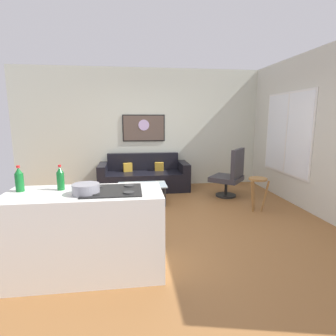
{
  "coord_description": "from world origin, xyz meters",
  "views": [
    {
      "loc": [
        -0.49,
        -4.18,
        1.65
      ],
      "look_at": [
        0.19,
        0.9,
        0.7
      ],
      "focal_mm": 28.99,
      "sensor_mm": 36.0,
      "label": 1
    }
  ],
  "objects_px": {
    "soda_bottle_2": "(60,179)",
    "soda_bottle": "(19,180)",
    "armchair": "(231,175)",
    "coffee_table": "(142,186)",
    "bar_stool": "(258,185)",
    "couch": "(144,178)",
    "wall_painting": "(144,128)",
    "mixing_bowl": "(86,189)"
  },
  "relations": [
    {
      "from": "soda_bottle_2",
      "to": "soda_bottle",
      "type": "bearing_deg",
      "value": -178.71
    },
    {
      "from": "soda_bottle",
      "to": "soda_bottle_2",
      "type": "distance_m",
      "value": 0.4
    },
    {
      "from": "armchair",
      "to": "soda_bottle",
      "type": "bearing_deg",
      "value": -142.8
    },
    {
      "from": "coffee_table",
      "to": "bar_stool",
      "type": "relative_size",
      "value": 1.55
    },
    {
      "from": "couch",
      "to": "wall_painting",
      "type": "height_order",
      "value": "wall_painting"
    },
    {
      "from": "armchair",
      "to": "soda_bottle",
      "type": "xyz_separation_m",
      "value": [
        -3.19,
        -2.42,
        0.54
      ]
    },
    {
      "from": "soda_bottle",
      "to": "mixing_bowl",
      "type": "height_order",
      "value": "soda_bottle"
    },
    {
      "from": "bar_stool",
      "to": "wall_painting",
      "type": "bearing_deg",
      "value": 131.56
    },
    {
      "from": "couch",
      "to": "mixing_bowl",
      "type": "height_order",
      "value": "mixing_bowl"
    },
    {
      "from": "wall_painting",
      "to": "coffee_table",
      "type": "bearing_deg",
      "value": -94.53
    },
    {
      "from": "coffee_table",
      "to": "armchair",
      "type": "distance_m",
      "value": 1.87
    },
    {
      "from": "coffee_table",
      "to": "soda_bottle_2",
      "type": "relative_size",
      "value": 3.48
    },
    {
      "from": "bar_stool",
      "to": "soda_bottle",
      "type": "relative_size",
      "value": 2.23
    },
    {
      "from": "couch",
      "to": "coffee_table",
      "type": "height_order",
      "value": "couch"
    },
    {
      "from": "bar_stool",
      "to": "soda_bottle",
      "type": "xyz_separation_m",
      "value": [
        -3.35,
        -1.52,
        0.55
      ]
    },
    {
      "from": "mixing_bowl",
      "to": "bar_stool",
      "type": "bearing_deg",
      "value": 32.84
    },
    {
      "from": "coffee_table",
      "to": "mixing_bowl",
      "type": "bearing_deg",
      "value": -104.9
    },
    {
      "from": "coffee_table",
      "to": "soda_bottle",
      "type": "xyz_separation_m",
      "value": [
        -1.33,
        -2.2,
        0.67
      ]
    },
    {
      "from": "coffee_table",
      "to": "soda_bottle",
      "type": "bearing_deg",
      "value": -121.18
    },
    {
      "from": "mixing_bowl",
      "to": "wall_painting",
      "type": "bearing_deg",
      "value": 78.94
    },
    {
      "from": "bar_stool",
      "to": "coffee_table",
      "type": "bearing_deg",
      "value": 161.25
    },
    {
      "from": "bar_stool",
      "to": "mixing_bowl",
      "type": "height_order",
      "value": "mixing_bowl"
    },
    {
      "from": "bar_stool",
      "to": "wall_painting",
      "type": "height_order",
      "value": "wall_painting"
    },
    {
      "from": "mixing_bowl",
      "to": "soda_bottle_2",
      "type": "bearing_deg",
      "value": 144.4
    },
    {
      "from": "soda_bottle",
      "to": "soda_bottle_2",
      "type": "bearing_deg",
      "value": 1.29
    },
    {
      "from": "armchair",
      "to": "wall_painting",
      "type": "distance_m",
      "value": 2.33
    },
    {
      "from": "soda_bottle_2",
      "to": "mixing_bowl",
      "type": "height_order",
      "value": "soda_bottle_2"
    },
    {
      "from": "bar_stool",
      "to": "mixing_bowl",
      "type": "xyz_separation_m",
      "value": [
        -2.66,
        -1.72,
        0.48
      ]
    },
    {
      "from": "couch",
      "to": "armchair",
      "type": "height_order",
      "value": "armchair"
    },
    {
      "from": "mixing_bowl",
      "to": "wall_painting",
      "type": "xyz_separation_m",
      "value": [
        0.75,
        3.86,
        0.46
      ]
    },
    {
      "from": "couch",
      "to": "mixing_bowl",
      "type": "bearing_deg",
      "value": -101.78
    },
    {
      "from": "soda_bottle",
      "to": "couch",
      "type": "bearing_deg",
      "value": 66.56
    },
    {
      "from": "bar_stool",
      "to": "wall_painting",
      "type": "xyz_separation_m",
      "value": [
        -1.9,
        2.15,
        0.94
      ]
    },
    {
      "from": "couch",
      "to": "bar_stool",
      "type": "relative_size",
      "value": 3.37
    },
    {
      "from": "couch",
      "to": "soda_bottle",
      "type": "relative_size",
      "value": 7.51
    },
    {
      "from": "coffee_table",
      "to": "soda_bottle",
      "type": "height_order",
      "value": "soda_bottle"
    },
    {
      "from": "couch",
      "to": "wall_painting",
      "type": "xyz_separation_m",
      "value": [
        0.03,
        0.4,
        1.13
      ]
    },
    {
      "from": "coffee_table",
      "to": "bar_stool",
      "type": "bearing_deg",
      "value": -18.75
    },
    {
      "from": "wall_painting",
      "to": "armchair",
      "type": "bearing_deg",
      "value": -35.57
    },
    {
      "from": "couch",
      "to": "bar_stool",
      "type": "bearing_deg",
      "value": -42.13
    },
    {
      "from": "couch",
      "to": "bar_stool",
      "type": "height_order",
      "value": "couch"
    },
    {
      "from": "mixing_bowl",
      "to": "wall_painting",
      "type": "distance_m",
      "value": 3.96
    }
  ]
}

